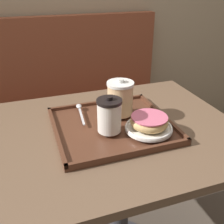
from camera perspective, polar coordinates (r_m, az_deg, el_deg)
name	(u,v)px	position (r m, az deg, el deg)	size (l,w,h in m)	color
booth_bench	(73,119)	(1.89, -8.42, -1.61)	(1.30, 0.44, 1.00)	brown
cafe_table	(120,166)	(1.05, 1.80, -11.62)	(0.85, 0.71, 0.74)	brown
serving_tray	(112,126)	(0.94, 0.00, -3.05)	(0.41, 0.38, 0.02)	#512D1E
coffee_cup_front	(109,115)	(0.86, -0.59, -0.68)	(0.08, 0.08, 0.12)	white
coffee_cup_rear	(120,98)	(0.97, 1.79, 3.10)	(0.10, 0.10, 0.14)	#E0B784
plate_with_chocolate_donut	(149,128)	(0.90, 7.99, -3.39)	(0.16, 0.16, 0.01)	white
donut_chocolate_glazed	(149,121)	(0.88, 8.10, -1.98)	(0.13, 0.13, 0.04)	#DBB270
spoon	(80,109)	(1.02, -7.04, 0.59)	(0.03, 0.16, 0.01)	silver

